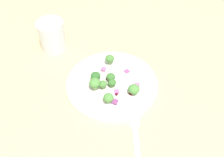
{
  "coord_description": "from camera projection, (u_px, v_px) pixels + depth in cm",
  "views": [
    {
      "loc": [
        19.38,
        -35.52,
        48.93
      ],
      "look_at": [
        -1.54,
        0.56,
        2.7
      ],
      "focal_mm": 40.15,
      "sensor_mm": 36.0,
      "label": 1
    }
  ],
  "objects": [
    {
      "name": "broccoli_floret_4",
      "position": [
        110.0,
        59.0,
        0.66
      ],
      "size": [
        2.44,
        2.44,
        2.47
      ],
      "color": "#9EC684",
      "rests_on": "plate"
    },
    {
      "name": "onion_bit_2",
      "position": [
        128.0,
        72.0,
        0.65
      ],
      "size": [
        1.71,
        1.74,
        0.34
      ],
      "primitive_type": "cube",
      "rotation": [
        0.0,
        0.0,
        2.68
      ],
      "color": "#934C84",
      "rests_on": "plate"
    },
    {
      "name": "cranberry_0",
      "position": [
        108.0,
        78.0,
        0.64
      ],
      "size": [
        0.86,
        0.86,
        0.86
      ],
      "primitive_type": "sphere",
      "color": "maroon",
      "rests_on": "plate"
    },
    {
      "name": "broccoli_floret_3",
      "position": [
        96.0,
        76.0,
        0.63
      ],
      "size": [
        2.52,
        2.52,
        2.55
      ],
      "color": "#8EB77A",
      "rests_on": "plate"
    },
    {
      "name": "onion_bit_1",
      "position": [
        112.0,
        77.0,
        0.64
      ],
      "size": [
        1.17,
        1.14,
        0.59
      ],
      "primitive_type": "cube",
      "rotation": [
        0.0,
        0.0,
        2.0
      ],
      "color": "#A35B93",
      "rests_on": "plate"
    },
    {
      "name": "onion_bit_4",
      "position": [
        117.0,
        92.0,
        0.61
      ],
      "size": [
        1.87,
        1.88,
        0.3
      ],
      "primitive_type": "cube",
      "rotation": [
        0.0,
        0.0,
        2.27
      ],
      "color": "#A35B93",
      "rests_on": "plate"
    },
    {
      "name": "dressing_pool",
      "position": [
        112.0,
        82.0,
        0.63
      ],
      "size": [
        13.4,
        13.4,
        0.2
      ],
      "primitive_type": "cylinder",
      "color": "white",
      "rests_on": "plate"
    },
    {
      "name": "broccoli_floret_0",
      "position": [
        108.0,
        98.0,
        0.58
      ],
      "size": [
        2.43,
        2.43,
        2.46
      ],
      "color": "#9EC684",
      "rests_on": "plate"
    },
    {
      "name": "onion_bit_3",
      "position": [
        103.0,
        69.0,
        0.66
      ],
      "size": [
        1.46,
        1.53,
        0.6
      ],
      "primitive_type": "cube",
      "rotation": [
        0.0,
        0.0,
        1.85
      ],
      "color": "#A35B93",
      "rests_on": "plate"
    },
    {
      "name": "plate",
      "position": [
        112.0,
        83.0,
        0.64
      ],
      "size": [
        23.1,
        23.1,
        1.7
      ],
      "color": "white",
      "rests_on": "ground_plane"
    },
    {
      "name": "onion_bit_5",
      "position": [
        137.0,
        85.0,
        0.62
      ],
      "size": [
        1.59,
        1.51,
        0.6
      ],
      "primitive_type": "cube",
      "rotation": [
        0.0,
        0.0,
        2.18
      ],
      "color": "#A35B93",
      "rests_on": "plate"
    },
    {
      "name": "broccoli_floret_6",
      "position": [
        111.0,
        77.0,
        0.62
      ],
      "size": [
        2.25,
        2.25,
        2.28
      ],
      "color": "#8EB77A",
      "rests_on": "plate"
    },
    {
      "name": "cranberry_2",
      "position": [
        131.0,
        93.0,
        0.6
      ],
      "size": [
        1.0,
        1.0,
        1.0
      ],
      "primitive_type": "sphere",
      "color": "#4C0A14",
      "rests_on": "plate"
    },
    {
      "name": "cranberry_1",
      "position": [
        117.0,
        94.0,
        0.6
      ],
      "size": [
        0.71,
        0.71,
        0.71
      ],
      "primitive_type": "sphere",
      "color": "#4C0A14",
      "rests_on": "plate"
    },
    {
      "name": "broccoli_floret_1",
      "position": [
        95.0,
        83.0,
        0.6
      ],
      "size": [
        2.83,
        2.83,
        2.86
      ],
      "color": "#9EC684",
      "rests_on": "plate"
    },
    {
      "name": "broccoli_floret_5",
      "position": [
        134.0,
        89.0,
        0.6
      ],
      "size": [
        2.76,
        2.76,
        2.79
      ],
      "color": "#9EC684",
      "rests_on": "plate"
    },
    {
      "name": "onion_bit_0",
      "position": [
        115.0,
        102.0,
        0.59
      ],
      "size": [
        1.56,
        1.47,
        0.59
      ],
      "primitive_type": "cube",
      "rotation": [
        0.0,
        0.0,
        1.73
      ],
      "color": "#843D75",
      "rests_on": "plate"
    },
    {
      "name": "ground_plane",
      "position": [
        116.0,
        92.0,
        0.64
      ],
      "size": [
        180.0,
        180.0,
        2.0
      ],
      "primitive_type": "cube",
      "color": "tan"
    },
    {
      "name": "broccoli_floret_2",
      "position": [
        103.0,
        84.0,
        0.61
      ],
      "size": [
        1.99,
        1.99,
        2.02
      ],
      "color": "#8EB77A",
      "rests_on": "plate"
    },
    {
      "name": "broccoli_floret_7",
      "position": [
        112.0,
        83.0,
        0.61
      ],
      "size": [
        2.03,
        2.03,
        2.06
      ],
      "color": "#9EC684",
      "rests_on": "plate"
    },
    {
      "name": "water_glass",
      "position": [
        52.0,
        35.0,
        0.71
      ],
      "size": [
        7.46,
        7.46,
        8.6
      ],
      "primitive_type": "cylinder",
      "color": "silver",
      "rests_on": "ground_plane"
    },
    {
      "name": "fork",
      "position": [
        137.0,
        145.0,
        0.53
      ],
      "size": [
        11.19,
        16.83,
        0.5
      ],
      "color": "silver",
      "rests_on": "ground_plane"
    }
  ]
}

